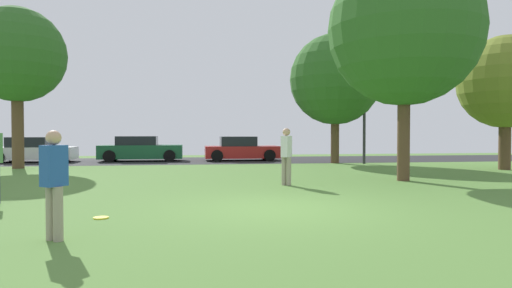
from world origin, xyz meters
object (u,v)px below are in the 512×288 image
(parked_car_red, at_px, (241,150))
(birch_tree_lone, at_px, (17,55))
(parked_car_white, at_px, (33,151))
(maple_tree_far, at_px, (404,30))
(frisbee_disc, at_px, (101,218))
(person_catcher, at_px, (286,154))
(oak_tree_center, at_px, (335,80))
(person_thrower, at_px, (54,180))
(parked_car_green, at_px, (141,150))
(oak_tree_right, at_px, (506,82))
(street_lamp_post, at_px, (364,119))

(parked_car_red, bearing_deg, birch_tree_lone, -158.48)
(birch_tree_lone, bearing_deg, parked_car_white, 100.59)
(maple_tree_far, bearing_deg, parked_car_red, 109.93)
(frisbee_disc, bearing_deg, maple_tree_far, 31.26)
(person_catcher, bearing_deg, parked_car_red, -141.89)
(oak_tree_center, xyz_separation_m, person_thrower, (-9.25, -15.01, -3.40))
(frisbee_disc, xyz_separation_m, parked_car_white, (-6.62, 16.42, 0.60))
(oak_tree_center, height_order, birch_tree_lone, birch_tree_lone)
(birch_tree_lone, xyz_separation_m, frisbee_disc, (5.83, -12.21, -4.89))
(frisbee_disc, distance_m, parked_car_green, 16.55)
(oak_tree_center, bearing_deg, person_catcher, -116.73)
(parked_car_white, bearing_deg, person_thrower, -70.76)
(person_catcher, bearing_deg, frisbee_disc, -6.67)
(oak_tree_right, height_order, maple_tree_far, maple_tree_far)
(oak_tree_center, relative_size, person_catcher, 3.90)
(oak_tree_center, bearing_deg, street_lamp_post, -27.60)
(person_thrower, distance_m, parked_car_white, 19.09)
(birch_tree_lone, distance_m, street_lamp_post, 16.27)
(parked_car_white, bearing_deg, birch_tree_lone, -79.41)
(person_catcher, bearing_deg, oak_tree_center, -168.69)
(birch_tree_lone, height_order, person_catcher, birch_tree_lone)
(oak_tree_center, bearing_deg, oak_tree_right, -40.31)
(person_catcher, height_order, parked_car_red, person_catcher)
(person_catcher, relative_size, parked_car_white, 0.41)
(oak_tree_center, distance_m, person_thrower, 17.95)
(birch_tree_lone, xyz_separation_m, parked_car_green, (4.72, 4.29, -4.27))
(person_thrower, height_order, street_lamp_post, street_lamp_post)
(person_catcher, bearing_deg, oak_tree_right, 149.56)
(frisbee_disc, xyz_separation_m, parked_car_green, (-1.11, 16.51, 0.62))
(person_catcher, distance_m, parked_car_red, 11.79)
(oak_tree_right, xyz_separation_m, parked_car_red, (-10.30, 7.73, -3.05))
(oak_tree_right, bearing_deg, maple_tree_far, -151.55)
(person_thrower, xyz_separation_m, parked_car_green, (-0.78, 18.11, -0.24))
(maple_tree_far, height_order, parked_car_white, maple_tree_far)
(frisbee_disc, bearing_deg, parked_car_red, 74.86)
(oak_tree_right, bearing_deg, frisbee_disc, -149.92)
(maple_tree_far, distance_m, person_catcher, 5.65)
(person_thrower, distance_m, frisbee_disc, 1.85)
(frisbee_disc, height_order, street_lamp_post, street_lamp_post)
(birch_tree_lone, bearing_deg, parked_car_green, 42.27)
(parked_car_green, distance_m, parked_car_red, 5.51)
(person_thrower, xyz_separation_m, frisbee_disc, (0.33, 1.60, -0.86))
(birch_tree_lone, relative_size, street_lamp_post, 1.55)
(oak_tree_center, height_order, person_thrower, oak_tree_center)
(maple_tree_far, xyz_separation_m, parked_car_white, (-15.05, 11.30, -4.24))
(parked_car_white, distance_m, street_lamp_post, 17.31)
(maple_tree_far, height_order, frisbee_disc, maple_tree_far)
(frisbee_disc, height_order, parked_car_red, parked_car_red)
(person_thrower, bearing_deg, birch_tree_lone, 59.76)
(oak_tree_center, relative_size, parked_car_red, 1.61)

